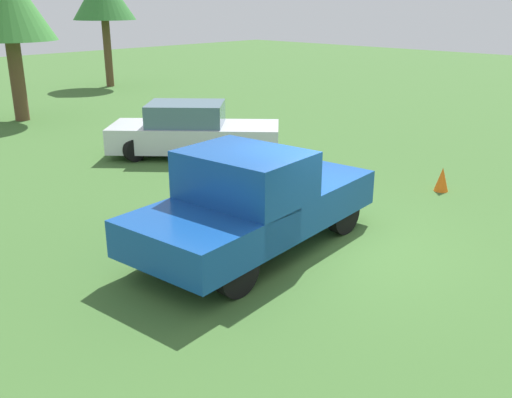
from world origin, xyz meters
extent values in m
plane|color=#3D662D|center=(0.00, 0.00, 0.00)|extent=(80.00, 80.00, 0.00)
cylinder|color=black|center=(-0.51, -1.97, 0.37)|extent=(0.75, 0.22, 0.75)
cylinder|color=black|center=(-0.67, -0.28, 0.37)|extent=(0.75, 0.22, 0.75)
cylinder|color=black|center=(2.52, -1.69, 0.37)|extent=(0.75, 0.22, 0.75)
cylinder|color=black|center=(2.37, 0.00, 0.37)|extent=(0.75, 0.22, 0.75)
cube|color=#144799|center=(-0.50, -1.12, 0.71)|extent=(2.08, 2.16, 0.64)
cube|color=#144799|center=(1.21, -0.96, 1.09)|extent=(1.70, 2.13, 1.40)
cube|color=slate|center=(1.21, -0.96, 1.53)|extent=(1.46, 1.95, 0.48)
cube|color=#144799|center=(2.16, -0.87, 0.69)|extent=(2.46, 2.20, 0.60)
cube|color=silver|center=(-1.39, -1.20, 0.45)|extent=(0.29, 1.92, 0.16)
cylinder|color=black|center=(-4.05, -5.94, 0.32)|extent=(0.64, 0.20, 0.64)
cylinder|color=black|center=(-2.95, -4.97, 0.32)|extent=(0.64, 0.20, 0.64)
cylinder|color=black|center=(-2.03, -8.23, 0.32)|extent=(0.64, 0.20, 0.64)
cylinder|color=black|center=(-0.93, -7.26, 0.32)|extent=(0.64, 0.20, 0.64)
cube|color=silver|center=(-2.49, -6.60, 0.52)|extent=(4.35, 4.61, 0.68)
cube|color=slate|center=(-2.33, -6.77, 1.16)|extent=(2.48, 2.53, 0.60)
cylinder|color=brown|center=(-8.39, -20.10, 1.61)|extent=(0.38, 0.38, 3.21)
cylinder|color=brown|center=(-1.38, -14.91, 1.40)|extent=(0.50, 0.50, 2.79)
cone|color=#3D8438|center=(-1.38, -14.91, 4.11)|extent=(3.09, 3.09, 2.63)
cone|color=orange|center=(-4.25, -0.12, 0.28)|extent=(0.32, 0.32, 0.55)
camera|label=1|loc=(7.54, 5.34, 4.09)|focal=39.97mm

